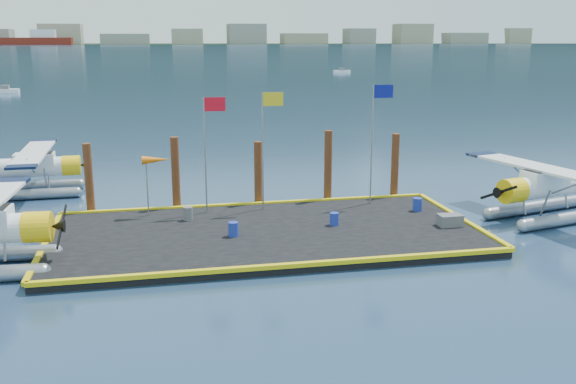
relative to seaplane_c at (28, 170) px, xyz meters
name	(u,v)px	position (x,y,z in m)	size (l,w,h in m)	color
ground	(266,238)	(12.59, -11.36, -1.55)	(4000.00, 4000.00, 0.00)	#19344D
dock	(266,234)	(12.59, -11.36, -1.35)	(20.00, 10.00, 0.40)	black
dock_bumpers	(266,228)	(12.59, -11.36, -1.06)	(20.25, 10.25, 0.18)	#D7BD0C
far_backdrop	(244,37)	(252.50, 1726.16, 7.90)	(3050.00, 2050.00, 810.00)	black
seaplane_c	(28,170)	(0.00, 0.00, 0.00)	(9.07, 9.99, 3.56)	gray
seaplane_d	(550,189)	(27.71, -11.13, 0.07)	(9.69, 10.49, 3.72)	gray
drum_0	(188,214)	(9.04, -8.87, -0.81)	(0.48, 0.48, 0.68)	#56565B
drum_2	(334,219)	(16.00, -11.23, -0.84)	(0.45, 0.45, 0.63)	#1C2F9A
drum_3	(233,229)	(10.94, -11.99, -0.82)	(0.47, 0.47, 0.67)	#1C2F9A
drum_4	(417,204)	(21.04, -9.53, -0.81)	(0.49, 0.49, 0.69)	#1C2F9A
crate	(450,220)	(21.49, -12.48, -0.87)	(1.13, 0.75, 0.57)	#56565B
flagpole_red	(209,137)	(10.30, -7.56, 2.84)	(1.14, 0.08, 6.00)	gray
flagpole_yellow	(266,133)	(13.29, -7.56, 2.96)	(1.14, 0.08, 6.20)	gray
flagpole_blue	(376,126)	(19.29, -7.56, 3.13)	(1.14, 0.08, 6.50)	gray
windsock	(155,161)	(7.56, -7.56, 1.68)	(1.40, 0.44, 3.12)	gray
piling_0	(89,181)	(4.09, -5.96, 0.45)	(0.44, 0.44, 4.00)	#492814
piling_1	(176,176)	(8.59, -5.96, 0.55)	(0.44, 0.44, 4.20)	#492814
piling_2	(258,176)	(13.09, -5.96, 0.35)	(0.44, 0.44, 3.80)	#492814
piling_3	(328,168)	(17.09, -5.96, 0.60)	(0.44, 0.44, 4.30)	#492814
piling_4	(395,168)	(21.09, -5.96, 0.45)	(0.44, 0.44, 4.00)	#492814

